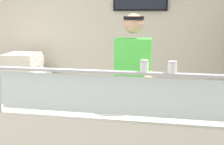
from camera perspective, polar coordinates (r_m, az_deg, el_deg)
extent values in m
cube|color=silver|center=(4.53, 6.42, 5.86)|extent=(6.63, 0.08, 2.70)
cube|color=silver|center=(2.32, 1.47, -4.43)|extent=(1.97, 0.01, 0.31)
cube|color=#B2B5BC|center=(2.28, 1.49, 0.01)|extent=(2.03, 0.06, 0.02)
cylinder|color=#9EA0A8|center=(2.64, 0.18, -6.68)|extent=(0.41, 0.41, 0.01)
cylinder|color=tan|center=(2.64, 0.18, -6.37)|extent=(0.38, 0.38, 0.02)
cylinder|color=gold|center=(2.63, 0.18, -6.12)|extent=(0.33, 0.33, 0.01)
cube|color=#ADAFB7|center=(2.62, -0.41, -6.10)|extent=(0.09, 0.28, 0.01)
cylinder|color=white|center=(2.24, 6.12, 1.00)|extent=(0.06, 0.06, 0.07)
cylinder|color=white|center=(2.25, 6.12, 0.72)|extent=(0.05, 0.05, 0.05)
cylinder|color=silver|center=(2.24, 6.15, 2.14)|extent=(0.06, 0.06, 0.02)
cylinder|color=white|center=(2.24, 11.30, 0.77)|extent=(0.07, 0.07, 0.07)
cylinder|color=red|center=(2.24, 11.29, 0.51)|extent=(0.06, 0.06, 0.05)
cylinder|color=silver|center=(2.23, 11.34, 1.89)|extent=(0.06, 0.06, 0.02)
cylinder|color=#23232D|center=(3.49, 2.00, -10.55)|extent=(0.13, 0.13, 0.95)
cylinder|color=#23232D|center=(3.46, 5.66, -10.77)|extent=(0.13, 0.13, 0.95)
cube|color=#4CD14C|center=(3.27, 3.99, 1.63)|extent=(0.38, 0.21, 0.55)
sphere|color=tan|center=(3.22, 4.10, 9.19)|extent=(0.21, 0.21, 0.21)
cylinder|color=black|center=(3.22, 4.11, 10.21)|extent=(0.21, 0.21, 0.04)
cylinder|color=tan|center=(3.05, 6.80, -0.92)|extent=(0.08, 0.34, 0.08)
cube|color=#B7BABF|center=(4.72, -16.12, -5.34)|extent=(0.70, 0.55, 0.92)
cube|color=silver|center=(4.60, -16.42, 0.41)|extent=(0.46, 0.46, 0.04)
cube|color=silver|center=(4.60, -16.44, 0.96)|extent=(0.46, 0.46, 0.05)
cube|color=silver|center=(4.58, -16.37, 1.51)|extent=(0.46, 0.46, 0.04)
cube|color=silver|center=(4.58, -16.43, 2.07)|extent=(0.46, 0.46, 0.04)
cube|color=silver|center=(4.57, -16.48, 2.62)|extent=(0.45, 0.45, 0.04)
cube|color=silver|center=(4.57, -16.66, 3.18)|extent=(0.47, 0.47, 0.04)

